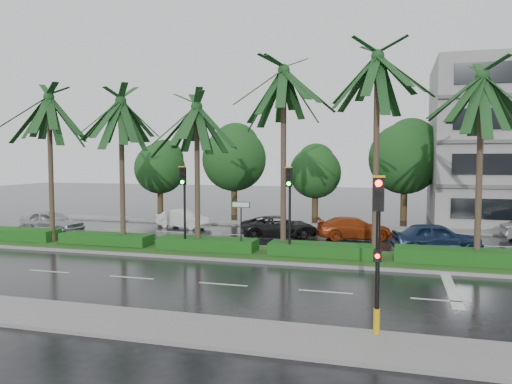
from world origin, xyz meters
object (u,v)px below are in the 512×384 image
(street_sign, at_px, (241,214))
(car_red, at_px, (354,228))
(signal_near, at_px, (378,248))
(car_silver, at_px, (52,222))
(signal_median_left, at_px, (184,196))
(car_blue, at_px, (436,238))
(car_darkgrey, at_px, (279,227))
(car_white, at_px, (183,219))

(street_sign, relative_size, car_red, 0.57)
(signal_near, bearing_deg, car_silver, 147.01)
(street_sign, distance_m, car_silver, 14.74)
(signal_median_left, bearing_deg, street_sign, 3.47)
(signal_near, height_order, car_red, signal_near)
(signal_near, xyz_separation_m, car_blue, (2.50, 13.68, -1.73))
(signal_near, height_order, car_darkgrey, signal_near)
(car_red, bearing_deg, signal_near, 168.94)
(car_white, bearing_deg, car_darkgrey, -92.91)
(car_darkgrey, bearing_deg, car_silver, 75.89)
(street_sign, bearing_deg, car_darkgrey, 85.46)
(car_silver, xyz_separation_m, car_white, (7.25, 4.57, -0.10))
(signal_near, height_order, car_silver, signal_near)
(signal_near, bearing_deg, car_red, 96.79)
(car_blue, bearing_deg, car_darkgrey, 61.17)
(car_white, bearing_deg, car_silver, 135.34)
(signal_median_left, distance_m, car_silver, 12.08)
(street_sign, bearing_deg, car_white, 129.31)
(street_sign, relative_size, car_darkgrey, 0.54)
(street_sign, height_order, car_white, street_sign)
(signal_median_left, distance_m, car_darkgrey, 7.73)
(car_darkgrey, relative_size, car_red, 1.05)
(signal_median_left, bearing_deg, car_silver, 160.07)
(signal_near, distance_m, street_sign, 12.11)
(car_white, xyz_separation_m, car_red, (11.90, -1.50, 0.02))
(car_silver, height_order, car_darkgrey, car_silver)
(signal_median_left, height_order, car_blue, signal_median_left)
(signal_median_left, bearing_deg, car_darkgrey, 61.63)
(car_white, distance_m, car_blue, 17.04)
(car_white, distance_m, car_darkgrey, 7.70)
(car_white, height_order, car_red, car_red)
(car_silver, relative_size, car_blue, 0.96)
(street_sign, bearing_deg, car_blue, 21.83)
(street_sign, xyz_separation_m, car_red, (5.00, 6.93, -1.46))
(signal_median_left, xyz_separation_m, car_red, (8.00, 7.11, -2.34))
(car_blue, bearing_deg, street_sign, 98.49)
(signal_median_left, xyz_separation_m, car_silver, (-11.16, 4.04, -2.26))
(street_sign, xyz_separation_m, car_white, (-6.90, 8.43, -1.48))
(street_sign, height_order, car_blue, street_sign)
(street_sign, distance_m, car_darkgrey, 6.49)
(signal_median_left, xyz_separation_m, street_sign, (3.00, 0.18, -0.87))
(car_red, bearing_deg, car_darkgrey, 80.07)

